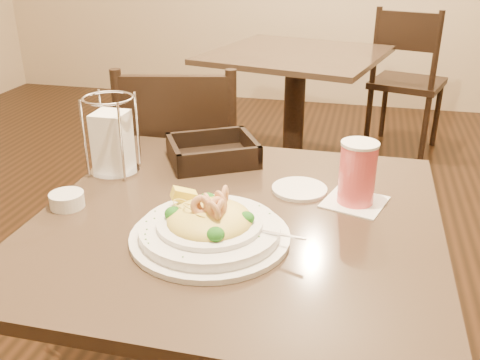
% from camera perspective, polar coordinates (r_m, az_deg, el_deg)
% --- Properties ---
extents(main_table, '(0.90, 0.90, 0.72)m').
position_cam_1_polar(main_table, '(1.34, -0.20, -12.41)').
color(main_table, black).
rests_on(main_table, ground).
extents(background_table, '(1.09, 1.09, 0.72)m').
position_cam_1_polar(background_table, '(3.12, 5.87, 9.32)').
color(background_table, black).
rests_on(background_table, ground).
extents(dining_chair_near, '(0.50, 0.50, 0.93)m').
position_cam_1_polar(dining_chair_near, '(1.96, -6.07, 0.07)').
color(dining_chair_near, black).
rests_on(dining_chair_near, ground).
extents(dining_chair_far, '(0.52, 0.52, 0.93)m').
position_cam_1_polar(dining_chair_far, '(3.60, 17.33, 10.40)').
color(dining_chair_far, black).
rests_on(dining_chair_far, ground).
extents(pasta_bowl, '(0.37, 0.34, 0.11)m').
position_cam_1_polar(pasta_bowl, '(1.12, -3.24, -4.92)').
color(pasta_bowl, white).
rests_on(pasta_bowl, main_table).
extents(drink_glass, '(0.17, 0.17, 0.15)m').
position_cam_1_polar(drink_glass, '(1.28, 12.41, 0.68)').
color(drink_glass, white).
rests_on(drink_glass, main_table).
extents(bread_basket, '(0.30, 0.28, 0.06)m').
position_cam_1_polar(bread_basket, '(1.51, -2.92, 2.79)').
color(bread_basket, black).
rests_on(bread_basket, main_table).
extents(napkin_caddy, '(0.13, 0.13, 0.21)m').
position_cam_1_polar(napkin_caddy, '(1.45, -13.46, 4.13)').
color(napkin_caddy, silver).
rests_on(napkin_caddy, main_table).
extents(side_plate, '(0.17, 0.17, 0.01)m').
position_cam_1_polar(side_plate, '(1.34, 6.36, -0.97)').
color(side_plate, white).
rests_on(side_plate, main_table).
extents(butter_ramekin, '(0.08, 0.08, 0.04)m').
position_cam_1_polar(butter_ramekin, '(1.31, -17.98, -2.04)').
color(butter_ramekin, white).
rests_on(butter_ramekin, main_table).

